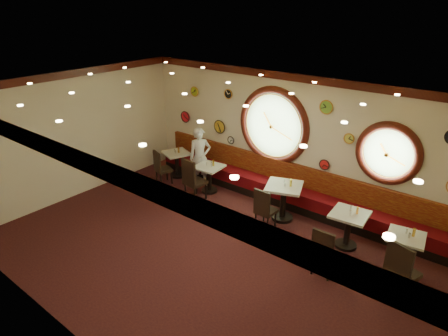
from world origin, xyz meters
TOP-DOWN VIEW (x-y plane):
  - floor at (0.00, 0.00)m, footprint 9.00×6.00m
  - ceiling at (0.00, 0.00)m, footprint 9.00×6.00m
  - wall_back at (0.00, 3.00)m, footprint 9.00×0.02m
  - wall_front at (0.00, -3.00)m, footprint 9.00×0.02m
  - wall_left at (-4.50, 0.00)m, footprint 0.02×6.00m
  - molding_back at (0.00, 2.95)m, footprint 9.00×0.10m
  - molding_front at (0.00, -2.95)m, footprint 9.00×0.10m
  - molding_left at (-4.45, 0.00)m, footprint 0.10×6.00m
  - banquette_base at (0.00, 2.72)m, footprint 8.00×0.55m
  - banquette_seat at (0.00, 2.72)m, footprint 8.00×0.55m
  - banquette_back at (0.00, 2.94)m, footprint 8.00×0.10m
  - porthole_left_glass at (-0.60, 3.00)m, footprint 1.66×0.02m
  - porthole_left_frame at (-0.60, 2.98)m, footprint 1.98×0.18m
  - porthole_left_ring at (-0.60, 2.95)m, footprint 1.61×0.03m
  - porthole_right_glass at (2.20, 3.00)m, footprint 1.10×0.02m
  - porthole_right_frame at (2.20, 2.98)m, footprint 1.38×0.18m
  - porthole_right_ring at (2.20, 2.95)m, footprint 1.09×0.03m
  - wall_clock_0 at (1.35, 2.96)m, footprint 0.22×0.03m
  - wall_clock_1 at (-2.30, 2.96)m, footprint 0.36×0.03m
  - wall_clock_2 at (-1.90, 2.96)m, footprint 0.20×0.03m
  - wall_clock_3 at (0.85, 2.96)m, footprint 0.24×0.03m
  - wall_clock_5 at (-3.60, 2.96)m, footprint 0.32×0.03m
  - wall_clock_6 at (-2.00, 2.96)m, footprint 0.24×0.03m
  - wall_clock_7 at (-3.20, 2.96)m, footprint 0.26×0.03m
  - wall_clock_9 at (0.75, 2.96)m, footprint 0.30×0.03m
  - table_a at (-3.28, 2.21)m, footprint 0.86×0.86m
  - table_b at (-1.91, 2.04)m, footprint 0.73×0.73m
  - table_c at (0.35, 2.03)m, footprint 1.02×1.02m
  - table_d at (1.96, 1.89)m, footprint 0.77×0.77m
  - table_e at (3.08, 1.85)m, footprint 0.75×0.75m
  - chair_a at (-3.25, 1.56)m, footprint 0.51×0.51m
  - chair_b at (-1.91, 1.39)m, footprint 0.52×0.52m
  - chair_c at (0.24, 1.39)m, footprint 0.41×0.41m
  - chair_d at (2.00, 0.70)m, footprint 0.43×0.43m
  - chair_e at (3.26, 0.93)m, footprint 0.58×0.58m
  - condiment_a_salt at (-3.35, 2.22)m, footprint 0.03×0.03m
  - condiment_b_salt at (-2.00, 2.04)m, footprint 0.03×0.03m
  - condiment_c_salt at (0.28, 2.15)m, footprint 0.03×0.03m
  - condiment_d_salt at (1.93, 1.99)m, footprint 0.04×0.04m
  - condiment_a_pepper at (-3.26, 2.16)m, footprint 0.03×0.03m
  - condiment_b_pepper at (-1.84, 2.06)m, footprint 0.04×0.04m
  - condiment_c_pepper at (0.38, 2.00)m, footprint 0.03×0.03m
  - condiment_d_pepper at (2.01, 1.80)m, footprint 0.04×0.04m
  - condiment_a_bottle at (-3.21, 2.24)m, footprint 0.05×0.05m
  - condiment_b_bottle at (-1.83, 2.12)m, footprint 0.05×0.05m
  - condiment_c_bottle at (0.49, 2.07)m, footprint 0.05×0.05m
  - condiment_d_bottle at (2.08, 1.96)m, footprint 0.05×0.05m
  - condiment_e_salt at (3.05, 1.94)m, footprint 0.03×0.03m
  - condiment_e_pepper at (3.13, 1.82)m, footprint 0.04×0.04m
  - condiment_e_bottle at (3.18, 1.92)m, footprint 0.05×0.05m
  - waiter at (-2.37, 2.20)m, footprint 0.67×0.71m

SIDE VIEW (x-z plane):
  - floor at x=0.00m, z-range 0.00..0.00m
  - banquette_base at x=0.00m, z-range 0.00..0.20m
  - banquette_seat at x=0.00m, z-range 0.20..0.50m
  - table_e at x=3.08m, z-range 0.09..0.81m
  - table_a at x=-3.28m, z-range 0.10..0.83m
  - table_b at x=-1.91m, z-range 0.10..0.83m
  - table_d at x=1.96m, z-range 0.10..0.88m
  - table_c at x=0.35m, z-range 0.11..0.98m
  - chair_a at x=-3.25m, z-range 0.25..0.85m
  - chair_c at x=0.24m, z-range 0.25..0.86m
  - chair_d at x=2.00m, z-range 0.26..0.87m
  - chair_e at x=3.26m, z-range 0.29..0.99m
  - chair_b at x=-1.91m, z-range 0.30..1.00m
  - banquette_back at x=0.00m, z-range 0.48..1.02m
  - condiment_e_salt at x=3.05m, z-range 0.72..0.81m
  - condiment_e_pepper at x=3.13m, z-range 0.72..0.82m
  - condiment_a_pepper at x=-3.26m, z-range 0.73..0.82m
  - condiment_a_salt at x=-3.35m, z-range 0.73..0.82m
  - condiment_b_salt at x=-2.00m, z-range 0.73..0.82m
  - condiment_b_pepper at x=-1.84m, z-range 0.73..0.85m
  - condiment_e_bottle at x=3.18m, z-range 0.72..0.88m
  - condiment_b_bottle at x=-1.83m, z-range 0.73..0.89m
  - waiter at x=-2.37m, z-range 0.00..1.63m
  - condiment_a_bottle at x=-3.21m, z-range 0.73..0.90m
  - condiment_d_pepper at x=2.01m, z-range 0.78..0.89m
  - condiment_d_salt at x=1.93m, z-range 0.78..0.90m
  - condiment_d_bottle at x=2.08m, z-range 0.78..0.93m
  - condiment_c_salt at x=0.28m, z-range 0.87..0.95m
  - condiment_c_pepper at x=0.38m, z-range 0.87..0.95m
  - condiment_c_bottle at x=0.49m, z-range 0.87..1.04m
  - wall_clock_2 at x=-1.90m, z-range 1.10..1.30m
  - wall_clock_3 at x=0.85m, z-range 1.08..1.32m
  - wall_clock_1 at x=-2.30m, z-range 1.32..1.68m
  - wall_clock_5 at x=-3.60m, z-range 1.39..1.71m
  - wall_back at x=0.00m, z-range 0.00..3.20m
  - wall_front at x=0.00m, z-range 0.00..3.20m
  - wall_left at x=-4.50m, z-range 0.00..3.20m
  - porthole_right_ring at x=2.20m, z-range 1.26..2.34m
  - porthole_right_glass at x=2.20m, z-range 1.25..2.35m
  - porthole_right_frame at x=2.20m, z-range 1.11..2.49m
  - porthole_left_glass at x=-0.60m, z-range 1.02..2.68m
  - porthole_left_frame at x=-0.60m, z-range 0.86..2.84m
  - porthole_left_ring at x=-0.60m, z-range 1.04..2.66m
  - wall_clock_0 at x=1.35m, z-range 1.84..2.06m
  - wall_clock_7 at x=-3.20m, z-range 2.22..2.48m
  - wall_clock_6 at x=-2.00m, z-range 2.33..2.57m
  - wall_clock_9 at x=0.75m, z-range 2.40..2.70m
  - molding_back at x=0.00m, z-range 3.02..3.20m
  - molding_front at x=0.00m, z-range 3.02..3.20m
  - molding_left at x=-4.45m, z-range 3.02..3.20m
  - ceiling at x=0.00m, z-range 3.19..3.21m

